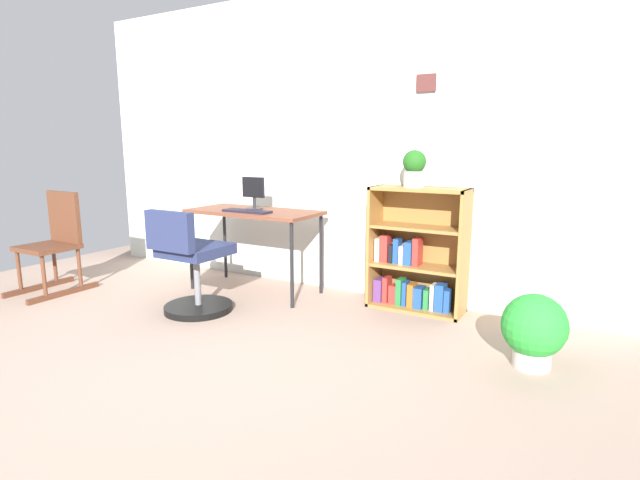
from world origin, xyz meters
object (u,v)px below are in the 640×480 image
at_px(keyboard, 247,211).
at_px(rocking_chair, 55,241).
at_px(potted_plant_floor, 534,328).
at_px(desk, 254,217).
at_px(monitor, 254,193).
at_px(bookshelf_low, 416,256).
at_px(potted_plant_on_shelf, 414,168).
at_px(office_chair, 192,268).

bearing_deg(keyboard, rocking_chair, -155.17).
relative_size(rocking_chair, potted_plant_floor, 2.00).
xyz_separation_m(desk, monitor, (-0.03, 0.05, 0.20)).
relative_size(monitor, rocking_chair, 0.32).
xyz_separation_m(rocking_chair, bookshelf_low, (2.88, 1.12, -0.02)).
relative_size(keyboard, potted_plant_on_shelf, 1.54).
bearing_deg(bookshelf_low, office_chair, -145.79).
xyz_separation_m(rocking_chair, potted_plant_on_shelf, (2.86, 1.06, 0.65)).
relative_size(office_chair, potted_plant_on_shelf, 2.90).
relative_size(rocking_chair, potted_plant_on_shelf, 3.11).
bearing_deg(potted_plant_on_shelf, bookshelf_low, 64.78).
distance_m(bookshelf_low, potted_plant_on_shelf, 0.68).
height_order(bookshelf_low, potted_plant_on_shelf, potted_plant_on_shelf).
bearing_deg(bookshelf_low, potted_plant_on_shelf, -115.22).
xyz_separation_m(keyboard, rocking_chair, (-1.55, -0.72, -0.28)).
height_order(monitor, potted_plant_on_shelf, potted_plant_on_shelf).
height_order(keyboard, office_chair, office_chair).
height_order(office_chair, potted_plant_on_shelf, potted_plant_on_shelf).
bearing_deg(office_chair, potted_plant_floor, 6.76).
xyz_separation_m(office_chair, rocking_chair, (-1.46, -0.15, 0.09)).
bearing_deg(potted_plant_floor, monitor, 168.65).
xyz_separation_m(monitor, office_chair, (-0.03, -0.75, -0.51)).
distance_m(desk, potted_plant_on_shelf, 1.43).
bearing_deg(bookshelf_low, potted_plant_floor, -36.00).
bearing_deg(monitor, keyboard, -69.94).
xyz_separation_m(keyboard, office_chair, (-0.09, -0.57, -0.37)).
distance_m(rocking_chair, bookshelf_low, 3.09).
relative_size(bookshelf_low, potted_plant_floor, 2.19).
distance_m(office_chair, rocking_chair, 1.47).
xyz_separation_m(office_chair, bookshelf_low, (1.42, 0.97, 0.06)).
height_order(keyboard, potted_plant_on_shelf, potted_plant_on_shelf).
height_order(rocking_chair, bookshelf_low, bookshelf_low).
bearing_deg(monitor, desk, -54.83).
height_order(monitor, rocking_chair, monitor).
distance_m(office_chair, potted_plant_floor, 2.39).
distance_m(bookshelf_low, potted_plant_floor, 1.18).
bearing_deg(potted_plant_floor, potted_plant_on_shelf, 146.77).
relative_size(office_chair, bookshelf_low, 0.85).
xyz_separation_m(bookshelf_low, potted_plant_on_shelf, (-0.02, -0.05, 0.68)).
height_order(rocking_chair, potted_plant_floor, rocking_chair).
distance_m(monitor, bookshelf_low, 1.48).
distance_m(office_chair, potted_plant_on_shelf, 1.83).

